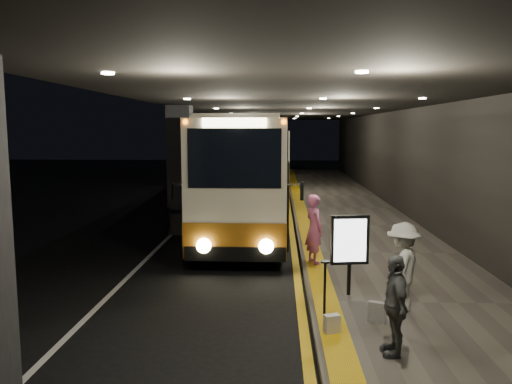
{
  "coord_description": "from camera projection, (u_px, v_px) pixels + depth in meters",
  "views": [
    {
      "loc": [
        1.88,
        -12.97,
        3.61
      ],
      "look_at": [
        1.19,
        2.1,
        1.7
      ],
      "focal_mm": 35.0,
      "sensor_mm": 36.0,
      "label": 1
    }
  ],
  "objects": [
    {
      "name": "ground",
      "position": [
        208.0,
        264.0,
        13.39
      ],
      "size": [
        90.0,
        90.0,
        0.0
      ],
      "primitive_type": "plane",
      "color": "black"
    },
    {
      "name": "coach_second",
      "position": [
        262.0,
        163.0,
        28.65
      ],
      "size": [
        2.91,
        11.33,
        3.53
      ],
      "rotation": [
        0.0,
        0.0,
        0.05
      ],
      "color": "beige",
      "rests_on": "ground"
    },
    {
      "name": "sidewalk",
      "position": [
        357.0,
        227.0,
        18.12
      ],
      "size": [
        4.5,
        50.0,
        0.15
      ],
      "primitive_type": "cube",
      "color": "#514C44",
      "rests_on": "ground"
    },
    {
      "name": "passenger_waiting_grey",
      "position": [
        395.0,
        305.0,
        7.62
      ],
      "size": [
        0.5,
        0.94,
        1.58
      ],
      "primitive_type": "imported",
      "rotation": [
        0.0,
        0.0,
        -1.54
      ],
      "color": "#4E5054",
      "rests_on": "sidewalk"
    },
    {
      "name": "passenger_boarding",
      "position": [
        314.0,
        229.0,
        12.84
      ],
      "size": [
        0.66,
        0.77,
        1.8
      ],
      "primitive_type": "imported",
      "rotation": [
        0.0,
        0.0,
        1.98
      ],
      "color": "#CF6099",
      "rests_on": "sidewalk"
    },
    {
      "name": "bag_polka",
      "position": [
        377.0,
        312.0,
        8.97
      ],
      "size": [
        0.33,
        0.23,
        0.37
      ],
      "primitive_type": "cube",
      "rotation": [
        0.0,
        0.0,
        -0.35
      ],
      "color": "black",
      "rests_on": "sidewalk"
    },
    {
      "name": "info_sign",
      "position": [
        350.0,
        242.0,
        10.34
      ],
      "size": [
        0.81,
        0.22,
        1.69
      ],
      "rotation": [
        0.0,
        0.0,
        0.14
      ],
      "color": "black",
      "rests_on": "sidewalk"
    },
    {
      "name": "terminal_wall",
      "position": [
        423.0,
        146.0,
        17.65
      ],
      "size": [
        0.1,
        50.0,
        6.0
      ],
      "primitive_type": "cube",
      "color": "black",
      "rests_on": "ground"
    },
    {
      "name": "passenger_waiting_white",
      "position": [
        403.0,
        268.0,
        9.4
      ],
      "size": [
        1.01,
        1.22,
        1.73
      ],
      "primitive_type": "imported",
      "rotation": [
        0.0,
        0.0,
        -2.1
      ],
      "color": "beige",
      "rests_on": "sidewalk"
    },
    {
      "name": "stanchion_post",
      "position": [
        325.0,
        288.0,
        9.28
      ],
      "size": [
        0.05,
        0.05,
        1.02
      ],
      "primitive_type": "cylinder",
      "color": "black",
      "rests_on": "sidewalk"
    },
    {
      "name": "support_columns",
      "position": [
        181.0,
        170.0,
        17.15
      ],
      "size": [
        0.8,
        24.8,
        4.4
      ],
      "color": "black",
      "rests_on": "ground"
    },
    {
      "name": "kerb_stripe_yellow",
      "position": [
        291.0,
        228.0,
        18.24
      ],
      "size": [
        0.18,
        50.0,
        0.01
      ],
      "primitive_type": "cube",
      "color": "gold",
      "rests_on": "ground"
    },
    {
      "name": "tactile_strip",
      "position": [
        305.0,
        224.0,
        18.2
      ],
      "size": [
        0.5,
        50.0,
        0.01
      ],
      "primitive_type": "cube",
      "color": "gold",
      "rests_on": "sidewalk"
    },
    {
      "name": "coach_main",
      "position": [
        250.0,
        177.0,
        18.15
      ],
      "size": [
        2.6,
        12.5,
        3.88
      ],
      "rotation": [
        0.0,
        0.0,
        -0.0
      ],
      "color": "beige",
      "rests_on": "ground"
    },
    {
      "name": "bag_plain",
      "position": [
        332.0,
        324.0,
        8.49
      ],
      "size": [
        0.3,
        0.23,
        0.32
      ],
      "primitive_type": "cube",
      "rotation": [
        0.0,
        0.0,
        0.33
      ],
      "color": "beige",
      "rests_on": "sidewalk"
    },
    {
      "name": "coach_third",
      "position": [
        267.0,
        151.0,
        43.53
      ],
      "size": [
        2.53,
        11.5,
        3.61
      ],
      "rotation": [
        0.0,
        0.0,
        -0.01
      ],
      "color": "beige",
      "rests_on": "ground"
    },
    {
      "name": "canopy",
      "position": [
        297.0,
        101.0,
        17.66
      ],
      "size": [
        9.0,
        50.0,
        0.4
      ],
      "primitive_type": "cube",
      "color": "black",
      "rests_on": "support_columns"
    },
    {
      "name": "lane_line_white",
      "position": [
        179.0,
        227.0,
        18.43
      ],
      "size": [
        0.12,
        50.0,
        0.01
      ],
      "primitive_type": "cube",
      "color": "silver",
      "rests_on": "ground"
    }
  ]
}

